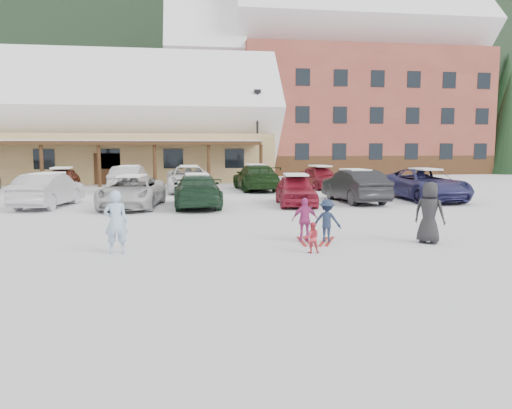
{
  "coord_description": "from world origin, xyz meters",
  "views": [
    {
      "loc": [
        -1.83,
        -13.26,
        2.69
      ],
      "look_at": [
        0.3,
        1.0,
        1.0
      ],
      "focal_mm": 35.0,
      "sensor_mm": 36.0,
      "label": 1
    }
  ],
  "objects": [
    {
      "name": "skis_child_magenta",
      "position": [
        1.59,
        0.26,
        0.01
      ],
      "size": [
        0.31,
        1.41,
        0.03
      ],
      "primitive_type": "cube",
      "rotation": [
        0.0,
        0.0,
        3.06
      ],
      "color": "#A21C17",
      "rests_on": "ground"
    },
    {
      "name": "bystander_dark",
      "position": [
        4.95,
        -0.43,
        0.86
      ],
      "size": [
        0.98,
        0.98,
        1.72
      ],
      "primitive_type": "imported",
      "rotation": [
        0.0,
        0.0,
        2.35
      ],
      "color": "black",
      "rests_on": "ground"
    },
    {
      "name": "parked_car_6",
      "position": [
        10.21,
        10.08,
        0.78
      ],
      "size": [
        2.76,
        5.7,
        1.56
      ],
      "primitive_type": "imported",
      "rotation": [
        0.0,
        0.0,
        0.03
      ],
      "color": "navy",
      "rests_on": "ground"
    },
    {
      "name": "child_navy",
      "position": [
        2.19,
        0.15,
        0.61
      ],
      "size": [
        0.9,
        0.73,
        1.21
      ],
      "primitive_type": "imported",
      "rotation": [
        0.0,
        0.0,
        2.71
      ],
      "color": "#1C2842",
      "rests_on": "ground"
    },
    {
      "name": "alpine_hotel",
      "position": [
        14.27,
        38.0,
        8.63
      ],
      "size": [
        31.48,
        14.01,
        21.48
      ],
      "color": "brown",
      "rests_on": "ground"
    },
    {
      "name": "forested_hillside",
      "position": [
        0.0,
        85.0,
        19.0
      ],
      "size": [
        300.0,
        70.0,
        38.0
      ],
      "primitive_type": "cube",
      "color": "black",
      "rests_on": "ground"
    },
    {
      "name": "conifer_1",
      "position": [
        30.0,
        32.0,
        6.26
      ],
      "size": [
        4.84,
        4.84,
        11.22
      ],
      "color": "black",
      "rests_on": "ground"
    },
    {
      "name": "parked_car_1",
      "position": [
        -7.68,
        9.84,
        0.75
      ],
      "size": [
        2.32,
        4.76,
        1.5
      ],
      "primitive_type": "imported",
      "rotation": [
        0.0,
        0.0,
        2.98
      ],
      "color": "#B2B1B6",
      "rests_on": "ground"
    },
    {
      "name": "toddler_red",
      "position": [
        1.4,
        -1.2,
        0.39
      ],
      "size": [
        0.42,
        0.35,
        0.79
      ],
      "primitive_type": "imported",
      "rotation": [
        0.0,
        0.0,
        3.01
      ],
      "color": "#CB3643",
      "rests_on": "ground"
    },
    {
      "name": "parked_car_11",
      "position": [
        2.65,
        16.86,
        0.79
      ],
      "size": [
        2.45,
        5.52,
        1.57
      ],
      "primitive_type": "imported",
      "rotation": [
        0.0,
        0.0,
        3.19
      ],
      "color": "black",
      "rests_on": "ground"
    },
    {
      "name": "parked_car_3",
      "position": [
        -1.16,
        8.89,
        0.73
      ],
      "size": [
        2.08,
        5.04,
        1.46
      ],
      "primitive_type": "imported",
      "rotation": [
        0.0,
        0.0,
        3.15
      ],
      "color": "#1A3622",
      "rests_on": "ground"
    },
    {
      "name": "conifer_4",
      "position": [
        34.0,
        46.0,
        6.54
      ],
      "size": [
        5.06,
        5.06,
        11.73
      ],
      "color": "black",
      "rests_on": "ground"
    },
    {
      "name": "parked_car_4",
      "position": [
        3.31,
        8.91,
        0.71
      ],
      "size": [
        2.11,
        4.3,
        1.41
      ],
      "primitive_type": "imported",
      "rotation": [
        0.0,
        0.0,
        -0.11
      ],
      "color": "maroon",
      "rests_on": "ground"
    },
    {
      "name": "parked_car_9",
      "position": [
        -4.89,
        16.99,
        0.77
      ],
      "size": [
        2.02,
        4.77,
        1.53
      ],
      "primitive_type": "imported",
      "rotation": [
        0.0,
        0.0,
        3.06
      ],
      "color": "#AAAAAE",
      "rests_on": "ground"
    },
    {
      "name": "conifer_3",
      "position": [
        6.0,
        44.0,
        5.12
      ],
      "size": [
        3.96,
        3.96,
        9.18
      ],
      "color": "black",
      "rests_on": "ground"
    },
    {
      "name": "parked_car_12",
      "position": [
        6.85,
        17.35,
        0.73
      ],
      "size": [
        2.18,
        4.44,
        1.46
      ],
      "primitive_type": "imported",
      "rotation": [
        0.0,
        0.0,
        0.11
      ],
      "color": "maroon",
      "rests_on": "ground"
    },
    {
      "name": "day_lodge",
      "position": [
        -9.0,
        27.96,
        3.94
      ],
      "size": [
        29.12,
        12.5,
        10.38
      ],
      "color": "tan",
      "rests_on": "ground"
    },
    {
      "name": "parked_car_2",
      "position": [
        -3.99,
        9.11,
        0.7
      ],
      "size": [
        2.88,
        5.3,
        1.41
      ],
      "primitive_type": "imported",
      "rotation": [
        0.0,
        0.0,
        -0.11
      ],
      "color": "beige",
      "rests_on": "ground"
    },
    {
      "name": "parked_car_8",
      "position": [
        -8.66,
        16.73,
        0.73
      ],
      "size": [
        2.0,
        4.39,
        1.46
      ],
      "primitive_type": "imported",
      "rotation": [
        0.0,
        0.0,
        0.07
      ],
      "color": "#60281B",
      "rests_on": "ground"
    },
    {
      "name": "ground",
      "position": [
        0.0,
        0.0,
        0.0
      ],
      "size": [
        160.0,
        160.0,
        0.0
      ],
      "primitive_type": "plane",
      "color": "white",
      "rests_on": "ground"
    },
    {
      "name": "parked_car_5",
      "position": [
        6.41,
        9.7,
        0.79
      ],
      "size": [
        2.01,
        4.88,
        1.57
      ],
      "primitive_type": "imported",
      "rotation": [
        0.0,
        0.0,
        3.21
      ],
      "color": "black",
      "rests_on": "ground"
    },
    {
      "name": "skis_child_navy",
      "position": [
        2.19,
        0.15,
        0.01
      ],
      "size": [
        0.76,
        1.36,
        0.03
      ],
      "primitive_type": "cube",
      "rotation": [
        0.0,
        0.0,
        2.71
      ],
      "color": "#A21C17",
      "rests_on": "ground"
    },
    {
      "name": "adult_skier",
      "position": [
        -3.48,
        -0.52,
        0.8
      ],
      "size": [
        0.62,
        0.45,
        1.6
      ],
      "primitive_type": "imported",
      "rotation": [
        0.0,
        0.0,
        3.26
      ],
      "color": "#9CBBD7",
      "rests_on": "ground"
    },
    {
      "name": "parked_car_10",
      "position": [
        -1.41,
        16.33,
        0.77
      ],
      "size": [
        2.75,
        5.61,
        1.53
      ],
      "primitive_type": "imported",
      "rotation": [
        0.0,
        0.0,
        0.04
      ],
      "color": "white",
      "rests_on": "ground"
    },
    {
      "name": "child_magenta",
      "position": [
        1.59,
        0.26,
        0.63
      ],
      "size": [
        0.76,
        0.36,
        1.26
      ],
      "primitive_type": "imported",
      "rotation": [
        0.0,
        0.0,
        3.06
      ],
      "color": "#B1367F",
      "rests_on": "ground"
    },
    {
      "name": "lamp_post",
      "position": [
        3.86,
        24.17,
        3.85
      ],
      "size": [
        0.5,
        0.25,
        6.89
      ],
      "color": "black",
      "rests_on": "ground"
    }
  ]
}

